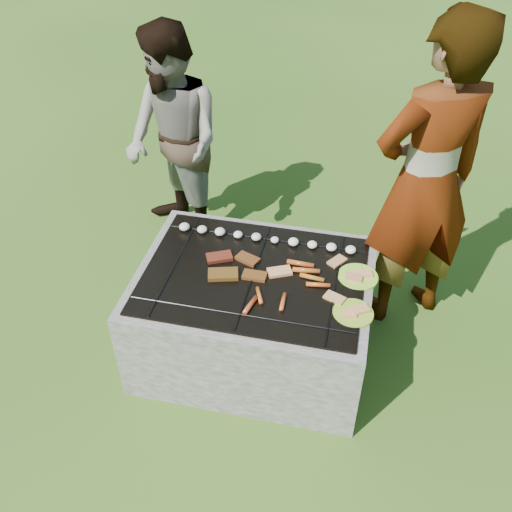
{
  "coord_description": "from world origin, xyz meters",
  "views": [
    {
      "loc": [
        0.53,
        -2.3,
        2.69
      ],
      "look_at": [
        0.0,
        0.05,
        0.7
      ],
      "focal_mm": 40.0,
      "sensor_mm": 36.0,
      "label": 1
    }
  ],
  "objects_px": {
    "cook": "(426,183)",
    "bystander": "(174,142)",
    "fire_pit": "(254,316)",
    "plate_far": "(358,277)",
    "plate_near": "(354,313)"
  },
  "relations": [
    {
      "from": "cook",
      "to": "bystander",
      "type": "height_order",
      "value": "cook"
    },
    {
      "from": "fire_pit",
      "to": "bystander",
      "type": "height_order",
      "value": "bystander"
    },
    {
      "from": "fire_pit",
      "to": "plate_far",
      "type": "height_order",
      "value": "plate_far"
    },
    {
      "from": "plate_near",
      "to": "bystander",
      "type": "xyz_separation_m",
      "value": [
        -1.36,
        1.18,
        0.19
      ]
    },
    {
      "from": "bystander",
      "to": "plate_far",
      "type": "bearing_deg",
      "value": 8.6
    },
    {
      "from": "plate_far",
      "to": "bystander",
      "type": "distance_m",
      "value": 1.64
    },
    {
      "from": "plate_far",
      "to": "cook",
      "type": "relative_size",
      "value": 0.14
    },
    {
      "from": "fire_pit",
      "to": "plate_near",
      "type": "bearing_deg",
      "value": -17.7
    },
    {
      "from": "plate_near",
      "to": "cook",
      "type": "xyz_separation_m",
      "value": [
        0.3,
        0.74,
        0.36
      ]
    },
    {
      "from": "fire_pit",
      "to": "plate_near",
      "type": "height_order",
      "value": "plate_near"
    },
    {
      "from": "plate_far",
      "to": "bystander",
      "type": "relative_size",
      "value": 0.17
    },
    {
      "from": "plate_near",
      "to": "bystander",
      "type": "bearing_deg",
      "value": 138.85
    },
    {
      "from": "fire_pit",
      "to": "bystander",
      "type": "bearing_deg",
      "value": 128.28
    },
    {
      "from": "plate_near",
      "to": "fire_pit",
      "type": "bearing_deg",
      "value": 162.3
    },
    {
      "from": "plate_far",
      "to": "bystander",
      "type": "height_order",
      "value": "bystander"
    }
  ]
}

